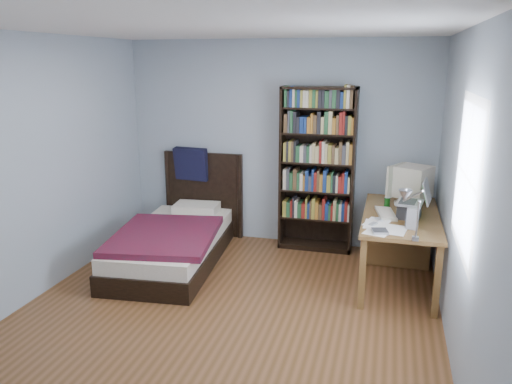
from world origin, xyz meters
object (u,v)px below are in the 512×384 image
desk (399,231)px  bookshelf (317,170)px  crt_monitor (410,182)px  desk_lamp (407,201)px  soda_can (387,203)px  bed (176,239)px  laptop (411,207)px  keyboard (386,214)px  speaker (413,218)px

desk → bookshelf: 1.17m
crt_monitor → desk_lamp: desk_lamp is taller
soda_can → desk: bearing=53.6°
desk → bed: bearing=-168.9°
desk → laptop: size_ratio=3.90×
desk_lamp → bed: bearing=157.6°
crt_monitor → bookshelf: bookshelf is taller
crt_monitor → bookshelf: bearing=164.8°
bookshelf → keyboard: bearing=-44.1°
desk → speaker: size_ratio=7.63×
keyboard → bookshelf: bearing=125.7°
laptop → speaker: laptop is taller
desk → bed: 2.53m
crt_monitor → speaker: bearing=-89.6°
soda_can → laptop: bearing=-52.2°
soda_can → bookshelf: bearing=148.0°
keyboard → desk: bearing=61.9°
speaker → soda_can: (-0.24, 0.64, -0.05)m
laptop → soda_can: (-0.23, 0.30, -0.06)m
crt_monitor → speaker: (0.01, -0.87, -0.14)m
crt_monitor → soda_can: 0.37m
speaker → bookshelf: size_ratio=0.10×
soda_can → bookshelf: (-0.83, 0.52, 0.20)m
desk_lamp → bed: desk_lamp is taller
desk → soda_can: soda_can is taller
soda_can → bed: (-2.33, -0.29, -0.53)m
desk_lamp → laptop: bearing=85.1°
desk_lamp → bed: size_ratio=0.26×
laptop → bookshelf: size_ratio=0.20×
keyboard → speaker: speaker is taller
laptop → keyboard: 0.26m
crt_monitor → keyboard: 0.60m
crt_monitor → bookshelf: 1.10m
crt_monitor → bed: size_ratio=0.24×
desk_lamp → speaker: bearing=82.5°
desk → bookshelf: size_ratio=0.78×
desk → crt_monitor: bearing=19.7°
speaker → desk_lamp: bearing=-88.5°
laptop → speaker: 0.34m
desk → laptop: laptop is taller
desk → soda_can: bearing=-126.4°
crt_monitor → speaker: 0.88m
desk_lamp → keyboard: (-0.16, 1.03, -0.43)m
bed → crt_monitor: bearing=11.4°
desk_lamp → soda_can: (-0.15, 1.31, -0.39)m
crt_monitor → laptop: (0.00, -0.53, -0.13)m
desk_lamp → bed: (-2.48, 1.02, -0.92)m
crt_monitor → bookshelf: size_ratio=0.26×
desk → soda_can: size_ratio=13.93×
keyboard → soda_can: 0.28m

